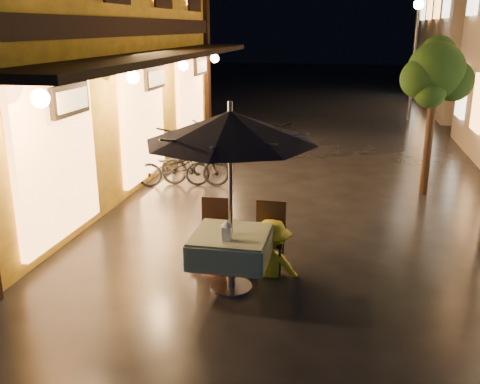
% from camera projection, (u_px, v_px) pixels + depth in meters
% --- Properties ---
extents(ground, '(90.00, 90.00, 0.00)m').
position_uv_depth(ground, '(280.00, 280.00, 7.28)').
color(ground, black).
rests_on(ground, ground).
extents(west_building, '(5.90, 11.40, 7.40)m').
position_uv_depth(west_building, '(33.00, 6.00, 11.01)').
color(west_building, '#C08A2C').
rests_on(west_building, ground).
extents(street_tree, '(1.43, 1.20, 3.15)m').
position_uv_depth(street_tree, '(436.00, 74.00, 10.33)').
color(street_tree, black).
rests_on(street_tree, ground).
extents(streetlamp_far, '(0.36, 0.36, 4.23)m').
position_uv_depth(streetlamp_far, '(416.00, 38.00, 18.96)').
color(streetlamp_far, '#59595E').
rests_on(streetlamp_far, ground).
extents(cafe_table, '(0.99, 0.99, 0.78)m').
position_uv_depth(cafe_table, '(231.00, 247.00, 6.88)').
color(cafe_table, '#59595E').
rests_on(cafe_table, ground).
extents(patio_umbrella, '(2.14, 2.14, 2.46)m').
position_uv_depth(patio_umbrella, '(230.00, 127.00, 6.42)').
color(patio_umbrella, '#59595E').
rests_on(patio_umbrella, ground).
extents(cafe_chair_left, '(0.42, 0.42, 0.97)m').
position_uv_depth(cafe_chair_left, '(215.00, 228.00, 7.66)').
color(cafe_chair_left, black).
rests_on(cafe_chair_left, ground).
extents(cafe_chair_right, '(0.42, 0.42, 0.97)m').
position_uv_depth(cafe_chair_right, '(270.00, 232.00, 7.51)').
color(cafe_chair_right, black).
rests_on(cafe_chair_right, ground).
extents(table_lantern, '(0.16, 0.16, 0.25)m').
position_uv_depth(table_lantern, '(227.00, 229.00, 6.58)').
color(table_lantern, white).
rests_on(table_lantern, cafe_table).
extents(person_orange, '(0.75, 0.61, 1.45)m').
position_uv_depth(person_orange, '(213.00, 221.00, 7.43)').
color(person_orange, '#E76032').
rests_on(person_orange, ground).
extents(person_yellow, '(0.99, 0.57, 1.52)m').
position_uv_depth(person_yellow, '(272.00, 222.00, 7.29)').
color(person_yellow, yellow).
rests_on(person_yellow, ground).
extents(bicycle_0, '(1.64, 0.97, 0.81)m').
position_uv_depth(bicycle_0, '(173.00, 168.00, 11.46)').
color(bicycle_0, black).
rests_on(bicycle_0, ground).
extents(bicycle_1, '(1.55, 0.51, 0.92)m').
position_uv_depth(bicycle_1, '(194.00, 165.00, 11.51)').
color(bicycle_1, black).
rests_on(bicycle_1, ground).
extents(bicycle_2, '(1.69, 0.77, 0.86)m').
position_uv_depth(bicycle_2, '(199.00, 147.00, 13.38)').
color(bicycle_2, black).
rests_on(bicycle_2, ground).
extents(bicycle_3, '(1.58, 0.83, 0.91)m').
position_uv_depth(bicycle_3, '(219.00, 145.00, 13.40)').
color(bicycle_3, black).
rests_on(bicycle_3, ground).
extents(bicycle_4, '(1.90, 0.88, 0.96)m').
position_uv_depth(bicycle_4, '(230.00, 139.00, 14.01)').
color(bicycle_4, black).
rests_on(bicycle_4, ground).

